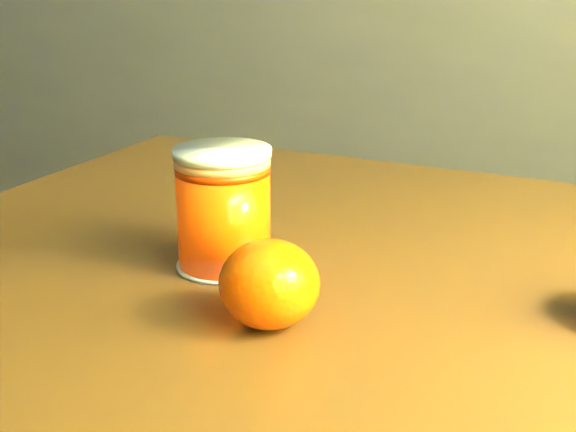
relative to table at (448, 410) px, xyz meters
The scene contains 4 objects.
kitchen_counter 1.53m from the table, 132.09° to the left, with size 3.15×0.60×0.90m, color #56555B.
table is the anchor object (origin of this frame).
juice_glass 0.22m from the table, behind, with size 0.07×0.07×0.09m.
orange_front 0.18m from the table, 133.72° to the right, with size 0.07×0.07×0.06m, color #F95104.
Camera 1 is at (1.16, -0.19, 0.95)m, focal length 50.00 mm.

